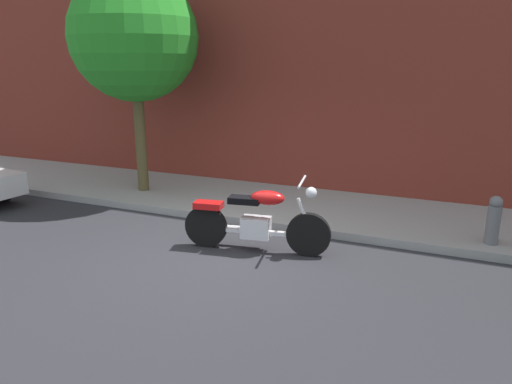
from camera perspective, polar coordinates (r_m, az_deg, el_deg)
name	(u,v)px	position (r m, az deg, el deg)	size (l,w,h in m)	color
ground_plane	(216,256)	(7.29, -4.85, -7.63)	(60.00, 60.00, 0.00)	#28282D
sidewalk	(277,205)	(9.54, 2.55, -1.52)	(19.40, 2.54, 0.14)	#969696
building_facade	(305,4)	(10.63, 5.91, 21.62)	(19.40, 0.50, 8.02)	maroon
motorcycle	(256,221)	(7.27, -0.01, -3.51)	(2.28, 0.75, 1.17)	black
street_tree	(134,38)	(10.30, -14.47, 17.55)	(2.59, 2.59, 4.62)	brown
fire_hydrant	(493,224)	(8.08, 26.63, -3.48)	(0.20, 0.20, 0.91)	slate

